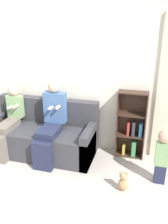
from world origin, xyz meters
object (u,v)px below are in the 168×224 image
adult_seated (51,121)px  bookshelf (132,127)px  child_seated (8,122)px  toddler_standing (162,154)px  teddy_bear (123,182)px  couch (43,136)px

adult_seated → bookshelf: (1.26, 0.43, -0.15)m
child_seated → toddler_standing: bearing=-4.0°
child_seated → bookshelf: bookshelf is taller
adult_seated → child_seated: bearing=-177.0°
adult_seated → child_seated: adult_seated is taller
adult_seated → toddler_standing: (1.74, -0.22, -0.21)m
bookshelf → child_seated: bearing=-167.0°
child_seated → toddler_standing: (2.51, -0.18, -0.11)m
toddler_standing → bookshelf: size_ratio=0.72×
teddy_bear → bookshelf: bearing=89.9°
child_seated → couch: bearing=16.7°
couch → adult_seated: size_ratio=1.42×
couch → toddler_standing: 2.00m
adult_seated → bookshelf: adult_seated is taller
adult_seated → child_seated: (-0.77, -0.04, -0.09)m
adult_seated → child_seated: 0.77m
couch → bookshelf: size_ratio=1.62×
toddler_standing → adult_seated: bearing=172.9°
child_seated → teddy_bear: size_ratio=3.83×
adult_seated → bookshelf: bearing=18.7°
toddler_standing → bookshelf: (-0.48, 0.65, 0.05)m
bookshelf → teddy_bear: bookshelf is taller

